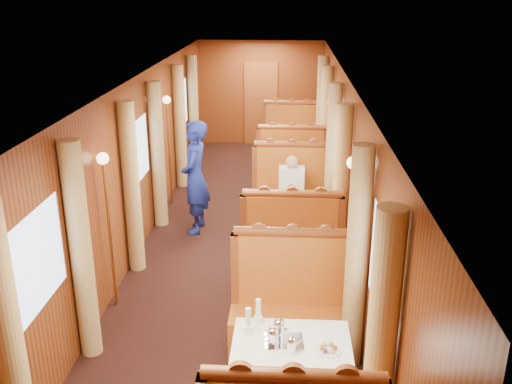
# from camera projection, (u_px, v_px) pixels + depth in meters

# --- Properties ---
(floor) EXTENTS (3.00, 12.00, 0.01)m
(floor) POSITION_uv_depth(u_px,v_px,m) (241.00, 246.00, 8.62)
(floor) COLOR black
(floor) RESTS_ON ground
(ceiling) EXTENTS (3.00, 12.00, 0.01)m
(ceiling) POSITION_uv_depth(u_px,v_px,m) (239.00, 80.00, 7.77)
(ceiling) COLOR silver
(ceiling) RESTS_ON wall_left
(wall_far) EXTENTS (3.00, 0.01, 2.50)m
(wall_far) POSITION_uv_depth(u_px,v_px,m) (261.00, 93.00, 13.82)
(wall_far) COLOR brown
(wall_far) RESTS_ON floor
(wall_left) EXTENTS (0.01, 12.00, 2.50)m
(wall_left) POSITION_uv_depth(u_px,v_px,m) (137.00, 166.00, 8.28)
(wall_left) COLOR brown
(wall_left) RESTS_ON floor
(wall_right) EXTENTS (0.01, 12.00, 2.50)m
(wall_right) POSITION_uv_depth(u_px,v_px,m) (345.00, 169.00, 8.11)
(wall_right) COLOR brown
(wall_right) RESTS_ON floor
(doorway_far) EXTENTS (0.80, 0.04, 2.00)m
(doorway_far) POSITION_uv_depth(u_px,v_px,m) (261.00, 104.00, 13.88)
(doorway_far) COLOR brown
(doorway_far) RESTS_ON floor
(table_near) EXTENTS (1.05, 0.72, 0.75)m
(table_near) POSITION_uv_depth(u_px,v_px,m) (291.00, 376.00, 5.17)
(table_near) COLOR white
(table_near) RESTS_ON floor
(banquette_near_aft) EXTENTS (1.30, 0.55, 1.34)m
(banquette_near_aft) POSITION_uv_depth(u_px,v_px,m) (291.00, 312.00, 6.10)
(banquette_near_aft) COLOR #A63912
(banquette_near_aft) RESTS_ON floor
(table_mid) EXTENTS (1.05, 0.72, 0.75)m
(table_mid) POSITION_uv_depth(u_px,v_px,m) (291.00, 224.00, 8.45)
(table_mid) COLOR white
(table_mid) RESTS_ON floor
(banquette_mid_fwd) EXTENTS (1.30, 0.55, 1.34)m
(banquette_mid_fwd) POSITION_uv_depth(u_px,v_px,m) (291.00, 251.00, 7.48)
(banquette_mid_fwd) COLOR #A63912
(banquette_mid_fwd) RESTS_ON floor
(banquette_mid_aft) EXTENTS (1.30, 0.55, 1.34)m
(banquette_mid_aft) POSITION_uv_depth(u_px,v_px,m) (291.00, 197.00, 9.39)
(banquette_mid_aft) COLOR #A63912
(banquette_mid_aft) RESTS_ON floor
(table_far) EXTENTS (1.05, 0.72, 0.75)m
(table_far) POSITION_uv_depth(u_px,v_px,m) (291.00, 157.00, 11.74)
(table_far) COLOR white
(table_far) RESTS_ON floor
(banquette_far_fwd) EXTENTS (1.30, 0.55, 1.34)m
(banquette_far_fwd) POSITION_uv_depth(u_px,v_px,m) (291.00, 170.00, 10.77)
(banquette_far_fwd) COLOR #A63912
(banquette_far_fwd) RESTS_ON floor
(banquette_far_aft) EXTENTS (1.30, 0.55, 1.34)m
(banquette_far_aft) POSITION_uv_depth(u_px,v_px,m) (291.00, 142.00, 12.67)
(banquette_far_aft) COLOR #A63912
(banquette_far_aft) RESTS_ON floor
(tea_tray) EXTENTS (0.36, 0.29, 0.01)m
(tea_tray) POSITION_uv_depth(u_px,v_px,m) (284.00, 341.00, 5.03)
(tea_tray) COLOR silver
(tea_tray) RESTS_ON table_near
(teapot_left) EXTENTS (0.20, 0.18, 0.14)m
(teapot_left) POSITION_uv_depth(u_px,v_px,m) (273.00, 339.00, 4.96)
(teapot_left) COLOR silver
(teapot_left) RESTS_ON tea_tray
(teapot_right) EXTENTS (0.18, 0.16, 0.12)m
(teapot_right) POSITION_uv_depth(u_px,v_px,m) (291.00, 346.00, 4.87)
(teapot_right) COLOR silver
(teapot_right) RESTS_ON tea_tray
(teapot_back) EXTENTS (0.18, 0.14, 0.14)m
(teapot_back) POSITION_uv_depth(u_px,v_px,m) (279.00, 330.00, 5.08)
(teapot_back) COLOR silver
(teapot_back) RESTS_ON tea_tray
(fruit_plate) EXTENTS (0.23, 0.23, 0.05)m
(fruit_plate) POSITION_uv_depth(u_px,v_px,m) (328.00, 349.00, 4.90)
(fruit_plate) COLOR white
(fruit_plate) RESTS_ON table_near
(cup_inboard) EXTENTS (0.08, 0.08, 0.26)m
(cup_inboard) POSITION_uv_depth(u_px,v_px,m) (248.00, 324.00, 5.11)
(cup_inboard) COLOR white
(cup_inboard) RESTS_ON table_near
(cup_outboard) EXTENTS (0.08, 0.08, 0.26)m
(cup_outboard) POSITION_uv_depth(u_px,v_px,m) (258.00, 314.00, 5.26)
(cup_outboard) COLOR white
(cup_outboard) RESTS_ON table_near
(rose_vase_mid) EXTENTS (0.06, 0.06, 0.36)m
(rose_vase_mid) POSITION_uv_depth(u_px,v_px,m) (291.00, 189.00, 8.29)
(rose_vase_mid) COLOR silver
(rose_vase_mid) RESTS_ON table_mid
(rose_vase_far) EXTENTS (0.06, 0.06, 0.36)m
(rose_vase_far) POSITION_uv_depth(u_px,v_px,m) (293.00, 132.00, 11.51)
(rose_vase_far) COLOR silver
(rose_vase_far) RESTS_ON table_far
(window_left_near) EXTENTS (0.01, 1.20, 0.90)m
(window_left_near) POSITION_uv_depth(u_px,v_px,m) (35.00, 264.00, 4.92)
(window_left_near) COLOR #98ADCC
(window_left_near) RESTS_ON wall_left
(curtain_left_near_a) EXTENTS (0.22, 0.22, 2.35)m
(curtain_left_near_a) POSITION_uv_depth(u_px,v_px,m) (9.00, 345.00, 4.28)
(curtain_left_near_a) COLOR tan
(curtain_left_near_a) RESTS_ON floor
(curtain_left_near_b) EXTENTS (0.22, 0.22, 2.35)m
(curtain_left_near_b) POSITION_uv_depth(u_px,v_px,m) (81.00, 253.00, 5.74)
(curtain_left_near_b) COLOR tan
(curtain_left_near_b) RESTS_ON floor
(window_right_near) EXTENTS (0.01, 1.20, 0.90)m
(window_right_near) POSITION_uv_depth(u_px,v_px,m) (381.00, 273.00, 4.76)
(window_right_near) COLOR #98ADCC
(window_right_near) RESTS_ON wall_right
(curtain_right_near_a) EXTENTS (0.22, 0.22, 2.35)m
(curtain_right_near_a) POSITION_uv_depth(u_px,v_px,m) (380.00, 358.00, 4.13)
(curtain_right_near_a) COLOR tan
(curtain_right_near_a) RESTS_ON floor
(curtain_right_near_b) EXTENTS (0.22, 0.22, 2.35)m
(curtain_right_near_b) POSITION_uv_depth(u_px,v_px,m) (357.00, 260.00, 5.59)
(curtain_right_near_b) COLOR tan
(curtain_right_near_b) RESTS_ON floor
(window_left_mid) EXTENTS (0.01, 1.20, 0.90)m
(window_left_mid) POSITION_uv_depth(u_px,v_px,m) (137.00, 152.00, 8.21)
(window_left_mid) COLOR #98ADCC
(window_left_mid) RESTS_ON wall_left
(curtain_left_mid_a) EXTENTS (0.22, 0.22, 2.35)m
(curtain_left_mid_a) POSITION_uv_depth(u_px,v_px,m) (132.00, 189.00, 7.56)
(curtain_left_mid_a) COLOR tan
(curtain_left_mid_a) RESTS_ON floor
(curtain_left_mid_b) EXTENTS (0.22, 0.22, 2.35)m
(curtain_left_mid_b) POSITION_uv_depth(u_px,v_px,m) (158.00, 156.00, 9.03)
(curtain_left_mid_b) COLOR tan
(curtain_left_mid_b) RESTS_ON floor
(window_right_mid) EXTENTS (0.01, 1.20, 0.90)m
(window_right_mid) POSITION_uv_depth(u_px,v_px,m) (345.00, 156.00, 8.05)
(window_right_mid) COLOR #98ADCC
(window_right_mid) RESTS_ON wall_right
(curtain_right_mid_a) EXTENTS (0.22, 0.22, 2.35)m
(curtain_right_mid_a) POSITION_uv_depth(u_px,v_px,m) (341.00, 193.00, 7.41)
(curtain_right_mid_a) COLOR tan
(curtain_right_mid_a) RESTS_ON floor
(curtain_right_mid_b) EXTENTS (0.22, 0.22, 2.35)m
(curtain_right_mid_b) POSITION_uv_depth(u_px,v_px,m) (332.00, 158.00, 8.88)
(curtain_right_mid_b) COLOR tan
(curtain_right_mid_b) RESTS_ON floor
(window_left_far) EXTENTS (0.01, 1.20, 0.90)m
(window_left_far) POSITION_uv_depth(u_px,v_px,m) (181.00, 105.00, 11.49)
(window_left_far) COLOR #98ADCC
(window_left_far) RESTS_ON wall_left
(curtain_left_far_a) EXTENTS (0.22, 0.22, 2.35)m
(curtain_left_far_a) POSITION_uv_depth(u_px,v_px,m) (180.00, 127.00, 10.85)
(curtain_left_far_a) COLOR tan
(curtain_left_far_a) RESTS_ON floor
(curtain_left_far_b) EXTENTS (0.22, 0.22, 2.35)m
(curtain_left_far_b) POSITION_uv_depth(u_px,v_px,m) (193.00, 110.00, 12.31)
(curtain_left_far_b) COLOR tan
(curtain_left_far_b) RESTS_ON floor
(window_right_far) EXTENTS (0.01, 1.20, 0.90)m
(window_right_far) POSITION_uv_depth(u_px,v_px,m) (329.00, 106.00, 11.33)
(window_right_far) COLOR #98ADCC
(window_right_far) RESTS_ON wall_right
(curtain_right_far_a) EXTENTS (0.22, 0.22, 2.35)m
(curtain_right_far_a) POSITION_uv_depth(u_px,v_px,m) (325.00, 129.00, 10.70)
(curtain_right_far_a) COLOR tan
(curtain_right_far_a) RESTS_ON floor
(curtain_right_far_b) EXTENTS (0.22, 0.22, 2.35)m
(curtain_right_far_b) POSITION_uv_depth(u_px,v_px,m) (321.00, 112.00, 12.16)
(curtain_right_far_b) COLOR tan
(curtain_right_far_b) RESTS_ON floor
(sconce_left_fore) EXTENTS (0.14, 0.14, 1.95)m
(sconce_left_fore) POSITION_uv_depth(u_px,v_px,m) (107.00, 200.00, 6.58)
(sconce_left_fore) COLOR #BF8C3F
(sconce_left_fore) RESTS_ON floor
(sconce_right_fore) EXTENTS (0.14, 0.14, 1.95)m
(sconce_right_fore) POSITION_uv_depth(u_px,v_px,m) (350.00, 205.00, 6.43)
(sconce_right_fore) COLOR #BF8C3F
(sconce_right_fore) RESTS_ON floor
(sconce_left_aft) EXTENTS (0.14, 0.14, 1.95)m
(sconce_left_aft) POSITION_uv_depth(u_px,v_px,m) (168.00, 128.00, 9.87)
(sconce_left_aft) COLOR #BF8C3F
(sconce_left_aft) RESTS_ON floor
(sconce_right_aft) EXTENTS (0.14, 0.14, 1.95)m
(sconce_right_aft) POSITION_uv_depth(u_px,v_px,m) (330.00, 130.00, 9.71)
(sconce_right_aft) COLOR #BF8C3F
(sconce_right_aft) RESTS_ON floor
(steward) EXTENTS (0.44, 0.66, 1.79)m
(steward) POSITION_uv_depth(u_px,v_px,m) (195.00, 178.00, 8.88)
(steward) COLOR navy
(steward) RESTS_ON floor
(passenger) EXTENTS (0.40, 0.44, 0.76)m
(passenger) POSITION_uv_depth(u_px,v_px,m) (291.00, 185.00, 9.01)
(passenger) COLOR beige
(passenger) RESTS_ON banquette_mid_aft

